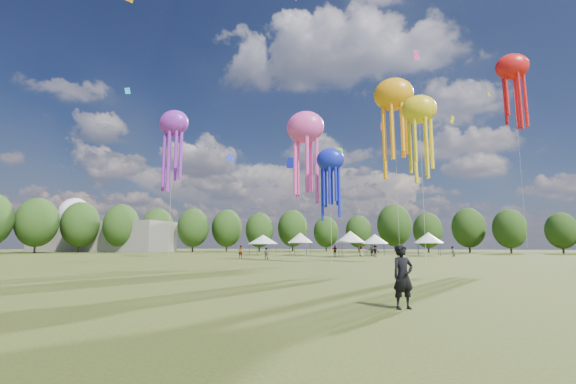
# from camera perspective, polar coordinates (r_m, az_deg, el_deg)

# --- Properties ---
(ground) EXTENTS (300.00, 300.00, 0.00)m
(ground) POSITION_cam_1_polar(r_m,az_deg,el_deg) (15.25, -14.09, -14.97)
(ground) COLOR #384416
(ground) RESTS_ON ground
(observer_main) EXTENTS (0.85, 0.78, 1.94)m
(observer_main) POSITION_cam_1_polar(r_m,az_deg,el_deg) (12.41, 16.89, -12.04)
(observer_main) COLOR black
(observer_main) RESTS_ON ground
(spectator_near) EXTENTS (0.80, 0.64, 1.54)m
(spectator_near) POSITION_cam_1_polar(r_m,az_deg,el_deg) (50.63, -3.30, -9.20)
(spectator_near) COLOR gray
(spectator_near) RESTS_ON ground
(spectators_far) EXTENTS (31.37, 22.57, 1.90)m
(spectators_far) POSITION_cam_1_polar(r_m,az_deg,el_deg) (60.89, 12.22, -8.69)
(spectators_far) COLOR gray
(spectators_far) RESTS_ON ground
(festival_tents) EXTENTS (35.44, 12.55, 4.20)m
(festival_tents) POSITION_cam_1_polar(r_m,az_deg,el_deg) (69.95, 7.54, -6.90)
(festival_tents) COLOR #47474C
(festival_tents) RESTS_ON ground
(show_kites) EXTENTS (54.95, 28.39, 31.90)m
(show_kites) POSITION_cam_1_polar(r_m,az_deg,el_deg) (54.30, 11.17, 10.79)
(show_kites) COLOR #F949AE
(show_kites) RESTS_ON ground
(small_kites) EXTENTS (77.25, 63.53, 46.50)m
(small_kites) POSITION_cam_1_polar(r_m,az_deg,el_deg) (61.06, 9.36, 21.57)
(small_kites) COLOR #F949AE
(small_kites) RESTS_ON ground
(treeline) EXTENTS (201.57, 95.24, 13.43)m
(treeline) POSITION_cam_1_polar(r_m,az_deg,el_deg) (76.53, 8.34, -4.36)
(treeline) COLOR #38281C
(treeline) RESTS_ON ground
(hangar) EXTENTS (40.00, 12.00, 8.00)m
(hangar) POSITION_cam_1_polar(r_m,az_deg,el_deg) (116.56, -26.26, -6.08)
(hangar) COLOR gray
(hangar) RESTS_ON ground
(radome) EXTENTS (9.00, 9.00, 16.00)m
(radome) POSITION_cam_1_polar(r_m,az_deg,el_deg) (132.33, -29.39, -3.40)
(radome) COLOR white
(radome) RESTS_ON ground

